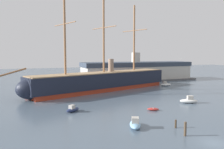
# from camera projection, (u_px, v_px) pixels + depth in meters

# --- Properties ---
(ground_plane) EXTENTS (400.00, 400.00, 0.00)m
(ground_plane) POSITION_uv_depth(u_px,v_px,m) (214.00, 143.00, 33.56)
(ground_plane) COLOR #4C5B6B
(tall_ship) EXTENTS (65.75, 27.44, 32.80)m
(tall_ship) POSITION_uv_depth(u_px,v_px,m) (104.00, 81.00, 82.44)
(tall_ship) COLOR maroon
(tall_ship) RESTS_ON ground
(motorboat_foreground_left) EXTENTS (3.70, 5.08, 1.97)m
(motorboat_foreground_left) POSITION_uv_depth(u_px,v_px,m) (135.00, 124.00, 40.65)
(motorboat_foreground_left) COLOR #7FB2D6
(motorboat_foreground_left) RESTS_ON ground
(dinghy_near_centre) EXTENTS (2.95, 2.34, 0.64)m
(dinghy_near_centre) POSITION_uv_depth(u_px,v_px,m) (153.00, 109.00, 53.03)
(dinghy_near_centre) COLOR #B22D28
(dinghy_near_centre) RESTS_ON ground
(motorboat_mid_left) EXTENTS (4.02, 3.60, 1.61)m
(motorboat_mid_left) POSITION_uv_depth(u_px,v_px,m) (73.00, 109.00, 51.88)
(motorboat_mid_left) COLOR #1E284C
(motorboat_mid_left) RESTS_ON ground
(motorboat_mid_right) EXTENTS (5.22, 3.75, 2.02)m
(motorboat_mid_right) POSITION_uv_depth(u_px,v_px,m) (189.00, 100.00, 61.11)
(motorboat_mid_right) COLOR silver
(motorboat_mid_right) RESTS_ON ground
(dinghy_far_left) EXTENTS (2.12, 2.22, 0.51)m
(dinghy_far_left) POSITION_uv_depth(u_px,v_px,m) (27.00, 92.00, 76.89)
(dinghy_far_left) COLOR #7FB2D6
(dinghy_far_left) RESTS_ON ground
(motorboat_far_right) EXTENTS (4.95, 2.82, 1.96)m
(motorboat_far_right) POSITION_uv_depth(u_px,v_px,m) (165.00, 84.00, 94.34)
(motorboat_far_right) COLOR silver
(motorboat_far_right) RESTS_ON ground
(dinghy_distant_centre) EXTENTS (2.84, 3.05, 0.69)m
(dinghy_distant_centre) POSITION_uv_depth(u_px,v_px,m) (99.00, 85.00, 95.19)
(dinghy_distant_centre) COLOR gold
(dinghy_distant_centre) RESTS_ON ground
(mooring_piling_nearest) EXTENTS (0.35, 0.35, 1.47)m
(mooring_piling_nearest) POSITION_uv_depth(u_px,v_px,m) (176.00, 124.00, 40.53)
(mooring_piling_nearest) COLOR #423323
(mooring_piling_nearest) RESTS_ON ground
(mooring_piling_right_pair) EXTENTS (0.42, 0.42, 2.33)m
(mooring_piling_right_pair) POSITION_uv_depth(u_px,v_px,m) (185.00, 129.00, 36.43)
(mooring_piling_right_pair) COLOR #4C3D2D
(mooring_piling_right_pair) RESTS_ON ground
(dockside_warehouse_right) EXTENTS (60.70, 16.61, 14.14)m
(dockside_warehouse_right) POSITION_uv_depth(u_px,v_px,m) (137.00, 71.00, 113.89)
(dockside_warehouse_right) COLOR #565659
(dockside_warehouse_right) RESTS_ON ground
(seagull_in_flight) EXTENTS (0.59, 1.03, 0.13)m
(seagull_in_flight) POSITION_uv_depth(u_px,v_px,m) (181.00, 59.00, 53.94)
(seagull_in_flight) COLOR silver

